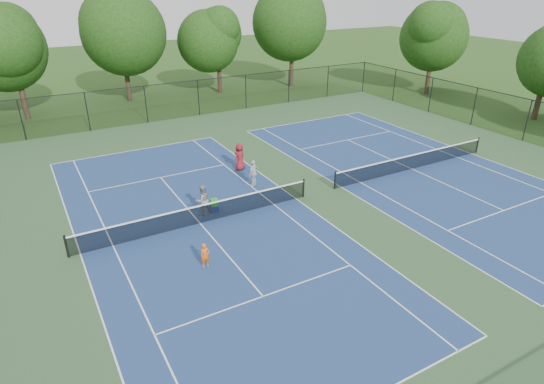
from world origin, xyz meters
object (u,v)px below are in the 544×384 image
child_player (205,255)px  bystander_a (254,173)px  tree_back_b (120,29)px  tree_side_e (435,34)px  ball_crate (214,209)px  instructor (202,200)px  ball_hopper (214,202)px  bystander_c (240,157)px  tree_back_d (292,20)px  tree_back_c (218,37)px  tree_back_a (11,44)px

child_player → bystander_a: bystander_a is taller
tree_back_b → child_player: (-4.12, -29.51, -6.06)m
tree_side_e → ball_crate: bearing=-155.5°
tree_side_e → instructor: 32.71m
child_player → tree_back_b: bearing=80.7°
child_player → ball_hopper: 4.88m
ball_crate → ball_hopper: (0.00, 0.00, 0.35)m
ball_hopper → ball_crate: bearing=0.0°
tree_back_b → bystander_c: bearing=-85.4°
instructor → tree_side_e: bearing=-166.1°
bystander_a → ball_crate: bearing=-4.0°
tree_back_d → child_player: size_ratio=9.63×
ball_hopper → tree_back_c: bearing=65.7°
child_player → tree_back_d: bearing=51.1°
tree_back_b → ball_crate: 26.04m
ball_hopper → tree_back_b: bearing=85.7°
tree_back_b → ball_hopper: (-1.89, -25.17, -6.09)m
tree_back_d → bystander_c: size_ratio=6.08×
bystander_a → tree_back_c: bearing=-142.6°
ball_hopper → child_player: bearing=-117.2°
tree_back_b → tree_side_e: 29.56m
tree_back_a → child_player: (4.88, -27.51, -5.50)m
bystander_a → ball_hopper: bearing=-4.0°
tree_back_c → tree_back_b: bearing=173.7°
tree_back_c → ball_crate: 27.04m
tree_back_d → instructor: size_ratio=6.41×
tree_back_a → instructor: tree_back_a is taller
tree_back_b → tree_side_e: tree_back_b is taller
instructor → ball_crate: (0.62, 0.03, -0.65)m
tree_back_b → instructor: (-2.51, -25.20, -5.79)m
tree_back_c → bystander_a: (-7.70, -22.35, -4.70)m
instructor → bystander_a: (3.80, 1.85, -0.03)m
ball_crate → tree_back_c: bearing=65.7°
tree_side_e → ball_hopper: bearing=-155.5°
tree_back_c → child_player: (-13.12, -28.51, -4.94)m
instructor → child_player: bearing=59.3°
ball_crate → ball_hopper: size_ratio=1.05×
tree_side_e → tree_back_b: bearing=156.0°
instructor → bystander_c: size_ratio=0.95×
instructor → ball_crate: bearing=173.0°
tree_back_b → tree_side_e: (27.00, -12.00, -0.79)m
tree_back_c → instructor: size_ratio=5.20×
tree_side_e → ball_hopper: size_ratio=23.33×
tree_back_b → tree_back_c: 9.12m
tree_back_c → bystander_c: (-7.33, -19.82, -4.63)m
bystander_a → ball_crate: (-3.19, -1.81, -0.63)m
ball_hopper → bystander_c: bearing=50.7°
tree_back_a → tree_side_e: bearing=-15.5°
bystander_a → bystander_c: bystander_c is taller
ball_crate → tree_side_e: bearing=24.5°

